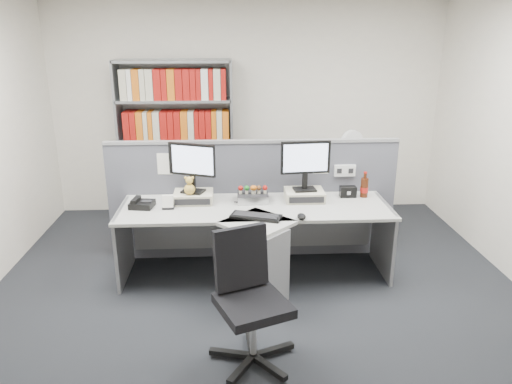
{
  "coord_description": "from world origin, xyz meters",
  "views": [
    {
      "loc": [
        -0.22,
        -3.55,
        2.32
      ],
      "look_at": [
        0.0,
        0.65,
        0.92
      ],
      "focal_mm": 34.0,
      "sensor_mm": 36.0,
      "label": 1
    }
  ],
  "objects": [
    {
      "name": "desk",
      "position": [
        0.0,
        0.6,
        0.46
      ],
      "size": [
        2.6,
        1.2,
        0.72
      ],
      "color": "#B2B1AB",
      "rests_on": "ground"
    },
    {
      "name": "monitor_left",
      "position": [
        -0.6,
        0.98,
        1.11
      ],
      "size": [
        0.46,
        0.22,
        0.49
      ],
      "color": "black",
      "rests_on": "monitor_riser_left"
    },
    {
      "name": "desk_fan",
      "position": [
        1.2,
        1.99,
        1.03
      ],
      "size": [
        0.3,
        0.2,
        0.52
      ],
      "color": "white",
      "rests_on": "filing_cabinet"
    },
    {
      "name": "figurines",
      "position": [
        -0.01,
        0.96,
        0.85
      ],
      "size": [
        0.29,
        0.05,
        0.09
      ],
      "color": "beige",
      "rests_on": "desktop_pc"
    },
    {
      "name": "monitor_right",
      "position": [
        0.5,
        0.98,
        1.12
      ],
      "size": [
        0.49,
        0.17,
        0.5
      ],
      "color": "black",
      "rests_on": "monitor_riser_right"
    },
    {
      "name": "office_chair",
      "position": [
        -0.11,
        -0.48,
        0.52
      ],
      "size": [
        0.65,
        0.63,
        0.97
      ],
      "color": "silver",
      "rests_on": "ground"
    },
    {
      "name": "speaker",
      "position": [
        0.95,
        1.05,
        0.77
      ],
      "size": [
        0.16,
        0.09,
        0.11
      ],
      "primitive_type": "cube",
      "color": "black",
      "rests_on": "desk"
    },
    {
      "name": "keyboard",
      "position": [
        -0.01,
        0.51,
        0.73
      ],
      "size": [
        0.49,
        0.31,
        0.03
      ],
      "color": "black",
      "rests_on": "desk"
    },
    {
      "name": "desk_phone",
      "position": [
        -1.08,
        0.84,
        0.75
      ],
      "size": [
        0.24,
        0.23,
        0.09
      ],
      "color": "black",
      "rests_on": "desk"
    },
    {
      "name": "mouse",
      "position": [
        0.4,
        0.47,
        0.74
      ],
      "size": [
        0.08,
        0.12,
        0.05
      ],
      "primitive_type": "ellipsoid",
      "color": "black",
      "rests_on": "desk"
    },
    {
      "name": "desk_calendar",
      "position": [
        -0.83,
        0.79,
        0.78
      ],
      "size": [
        0.11,
        0.08,
        0.13
      ],
      "color": "black",
      "rests_on": "desk"
    },
    {
      "name": "plush_toy",
      "position": [
        -0.63,
        0.91,
        0.9
      ],
      "size": [
        0.11,
        0.11,
        0.18
      ],
      "color": "gold",
      "rests_on": "monitor_riser_left"
    },
    {
      "name": "ground",
      "position": [
        0.0,
        0.0,
        0.0
      ],
      "size": [
        5.5,
        5.5,
        0.0
      ],
      "primitive_type": "plane",
      "color": "#27292E",
      "rests_on": "ground"
    },
    {
      "name": "shelving_unit",
      "position": [
        -0.9,
        2.44,
        0.98
      ],
      "size": [
        1.41,
        0.4,
        2.0
      ],
      "color": "gray",
      "rests_on": "ground"
    },
    {
      "name": "monitor_riser_right",
      "position": [
        0.5,
        0.98,
        0.77
      ],
      "size": [
        0.38,
        0.31,
        0.1
      ],
      "color": "beige",
      "rests_on": "desk"
    },
    {
      "name": "filing_cabinet",
      "position": [
        1.2,
        1.99,
        0.35
      ],
      "size": [
        0.45,
        0.61,
        0.7
      ],
      "color": "gray",
      "rests_on": "ground"
    },
    {
      "name": "desktop_pc",
      "position": [
        -0.02,
        0.98,
        0.76
      ],
      "size": [
        0.3,
        0.27,
        0.08
      ],
      "color": "black",
      "rests_on": "desk"
    },
    {
      "name": "room_shell",
      "position": [
        0.0,
        0.0,
        1.79
      ],
      "size": [
        5.04,
        5.54,
        2.72
      ],
      "color": "white",
      "rests_on": "ground"
    },
    {
      "name": "partition",
      "position": [
        0.0,
        1.25,
        0.65
      ],
      "size": [
        3.0,
        0.08,
        1.27
      ],
      "color": "#575863",
      "rests_on": "ground"
    },
    {
      "name": "cola_bottle",
      "position": [
        1.12,
        1.04,
        0.82
      ],
      "size": [
        0.08,
        0.08,
        0.26
      ],
      "color": "#3F190A",
      "rests_on": "desk"
    },
    {
      "name": "monitor_riser_left",
      "position": [
        -0.6,
        0.98,
        0.77
      ],
      "size": [
        0.38,
        0.31,
        0.1
      ],
      "color": "beige",
      "rests_on": "desk"
    }
  ]
}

